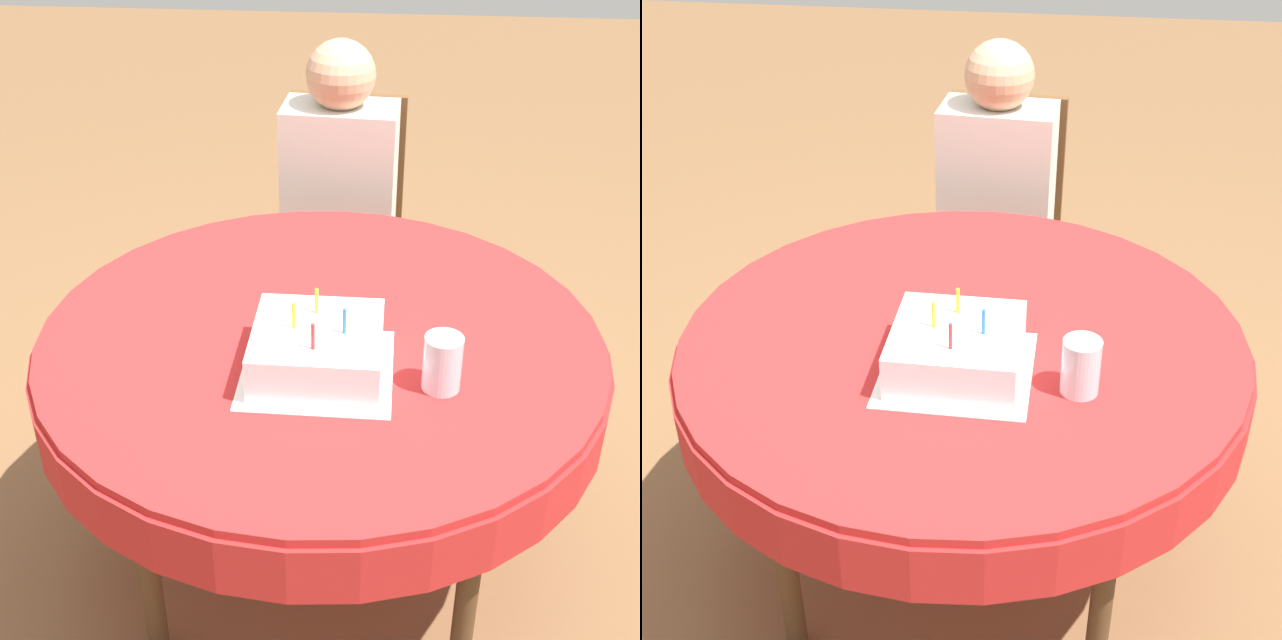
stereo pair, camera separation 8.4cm
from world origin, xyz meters
TOP-DOWN VIEW (x-y plane):
  - ground_plane at (0.00, 0.00)m, footprint 12.00×12.00m
  - dining_table at (0.00, 0.00)m, footprint 1.30×1.30m
  - chair at (-0.02, 1.00)m, footprint 0.45×0.45m
  - person at (-0.02, 0.91)m, footprint 0.37×0.32m
  - napkin at (0.01, -0.15)m, footprint 0.32×0.32m
  - birthday_cake at (0.01, -0.15)m, footprint 0.27×0.27m
  - drinking_glass at (0.27, -0.19)m, footprint 0.08×0.08m

SIDE VIEW (x-z plane):
  - ground_plane at x=0.00m, z-range 0.00..0.00m
  - chair at x=-0.02m, z-range 0.03..0.93m
  - dining_table at x=0.00m, z-range 0.27..0.98m
  - person at x=-0.02m, z-range 0.12..1.24m
  - napkin at x=0.01m, z-range 0.71..0.71m
  - birthday_cake at x=0.01m, z-range 0.68..0.84m
  - drinking_glass at x=0.27m, z-range 0.71..0.83m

